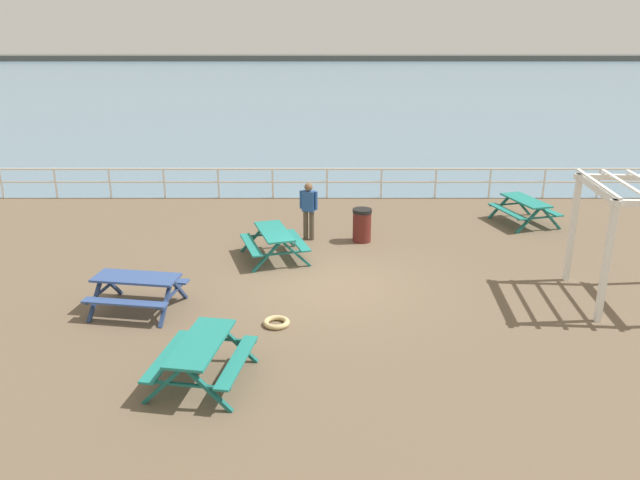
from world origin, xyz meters
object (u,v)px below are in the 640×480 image
(picnic_table_near_left, at_px, (273,238))
(picnic_table_far_left, at_px, (524,205))
(litter_bin, at_px, (361,225))
(picnic_table_near_right, at_px, (136,285))
(visitor, at_px, (308,208))
(picnic_table_mid_centre, at_px, (201,352))

(picnic_table_near_left, relative_size, picnic_table_far_left, 1.01)
(picnic_table_near_left, distance_m, litter_bin, 2.76)
(picnic_table_near_left, xyz_separation_m, picnic_table_near_right, (-2.72, -3.10, 0.00))
(picnic_table_far_left, bearing_deg, visitor, 86.59)
(picnic_table_mid_centre, xyz_separation_m, litter_bin, (3.21, 7.36, -0.10))
(picnic_table_far_left, height_order, visitor, visitor)
(visitor, relative_size, litter_bin, 1.75)
(picnic_table_mid_centre, height_order, litter_bin, litter_bin)
(picnic_table_near_right, bearing_deg, visitor, 61.30)
(picnic_table_near_right, xyz_separation_m, litter_bin, (5.10, 4.50, -0.10))
(picnic_table_near_left, bearing_deg, picnic_table_far_left, -84.86)
(picnic_table_near_left, xyz_separation_m, visitor, (0.87, 1.55, 0.36))
(visitor, xyz_separation_m, litter_bin, (1.51, -0.16, -0.47))
(picnic_table_near_left, height_order, visitor, visitor)
(visitor, bearing_deg, picnic_table_near_right, 159.44)
(litter_bin, bearing_deg, picnic_table_mid_centre, -113.52)
(picnic_table_far_left, bearing_deg, picnic_table_near_right, 104.95)
(picnic_table_near_left, distance_m, picnic_table_mid_centre, 6.03)
(picnic_table_far_left, distance_m, visitor, 6.80)
(picnic_table_near_right, xyz_separation_m, visitor, (3.59, 4.66, 0.36))
(picnic_table_far_left, bearing_deg, litter_bin, 91.76)
(picnic_table_mid_centre, xyz_separation_m, picnic_table_far_left, (8.33, 9.01, 0.00))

